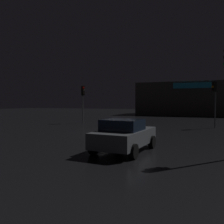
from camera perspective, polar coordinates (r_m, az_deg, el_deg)
ground_plane at (r=17.38m, az=1.48°, el=-5.06°), size 120.00×120.00×0.00m
store_building at (r=45.00m, az=19.35°, el=3.02°), size 19.44×9.56×5.75m
traffic_signal_opposite at (r=22.26m, az=23.59°, el=4.46°), size 0.42×0.42×4.05m
traffic_signal_cross_left at (r=25.67m, az=-7.10°, el=4.22°), size 0.42×0.42×4.02m
car_near at (r=10.77m, az=3.02°, el=-5.61°), size 2.28×3.93×1.48m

